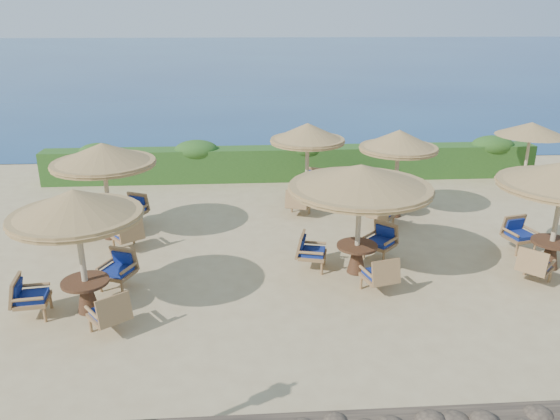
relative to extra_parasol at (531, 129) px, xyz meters
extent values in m
plane|color=tan|center=(-7.80, -5.20, -2.17)|extent=(120.00, 120.00, 0.00)
plane|color=navy|center=(-7.80, 64.80, -2.17)|extent=(160.00, 160.00, 0.00)
cube|color=#214917|center=(-7.80, 2.00, -1.57)|extent=(18.00, 0.90, 1.20)
cylinder|color=#C2AE88|center=(0.00, 0.00, -1.07)|extent=(0.10, 0.10, 2.20)
cone|color=olive|center=(0.00, 0.00, 0.01)|extent=(2.30, 2.30, 0.45)
cylinder|color=#C2AE88|center=(-12.86, -7.24, -0.97)|extent=(0.12, 0.12, 2.40)
cone|color=olive|center=(-12.86, -7.24, 0.21)|extent=(2.60, 2.60, 0.55)
cylinder|color=olive|center=(-12.86, -7.24, -0.07)|extent=(2.55, 2.55, 0.14)
cylinder|color=#4E2F1C|center=(-12.86, -7.24, -1.49)|extent=(0.96, 0.96, 0.06)
cone|color=#4E2F1C|center=(-12.86, -7.24, -1.84)|extent=(0.44, 0.44, 0.64)
cylinder|color=#C2AE88|center=(-6.98, -5.82, -0.97)|extent=(0.12, 0.12, 2.40)
cone|color=olive|center=(-6.98, -5.82, 0.21)|extent=(3.30, 3.30, 0.55)
cylinder|color=olive|center=(-6.98, -5.82, -0.07)|extent=(3.24, 3.24, 0.14)
cylinder|color=#4E2F1C|center=(-6.98, -5.82, -1.49)|extent=(0.96, 0.96, 0.06)
cone|color=#4E2F1C|center=(-6.98, -5.82, -1.84)|extent=(0.44, 0.44, 0.64)
cylinder|color=#C2AE88|center=(-2.28, -5.89, -0.97)|extent=(0.12, 0.12, 2.40)
cylinder|color=#4E2F1C|center=(-2.28, -5.89, -1.49)|extent=(0.96, 0.96, 0.06)
cone|color=#4E2F1C|center=(-2.28, -5.89, -1.84)|extent=(0.44, 0.44, 0.64)
cylinder|color=#C2AE88|center=(-13.26, -3.27, -0.97)|extent=(0.12, 0.12, 2.40)
cone|color=olive|center=(-13.26, -3.27, 0.21)|extent=(2.74, 2.74, 0.55)
cylinder|color=olive|center=(-13.26, -3.27, -0.07)|extent=(2.68, 2.68, 0.14)
cylinder|color=#4E2F1C|center=(-13.26, -3.27, -1.49)|extent=(0.96, 0.96, 0.06)
cone|color=#4E2F1C|center=(-13.26, -3.27, -1.84)|extent=(0.44, 0.44, 0.64)
cylinder|color=#C2AE88|center=(-7.61, -0.93, -0.97)|extent=(0.12, 0.12, 2.40)
cone|color=olive|center=(-7.61, -0.93, 0.21)|extent=(2.34, 2.34, 0.55)
cylinder|color=olive|center=(-7.61, -0.93, -0.07)|extent=(2.29, 2.29, 0.14)
cylinder|color=#4E2F1C|center=(-7.61, -0.93, -1.49)|extent=(0.96, 0.96, 0.06)
cone|color=#4E2F1C|center=(-7.61, -0.93, -1.84)|extent=(0.44, 0.44, 0.64)
cylinder|color=#C2AE88|center=(-5.09, -2.13, -0.97)|extent=(0.12, 0.12, 2.40)
cone|color=olive|center=(-5.09, -2.13, 0.21)|extent=(2.30, 2.30, 0.55)
cylinder|color=olive|center=(-5.09, -2.13, -0.07)|extent=(2.26, 2.26, 0.14)
cylinder|color=#4E2F1C|center=(-5.09, -2.13, -1.49)|extent=(0.96, 0.96, 0.06)
cone|color=#4E2F1C|center=(-5.09, -2.13, -1.84)|extent=(0.44, 0.44, 0.64)
camera|label=1|loc=(-9.57, -17.40, 3.66)|focal=35.00mm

